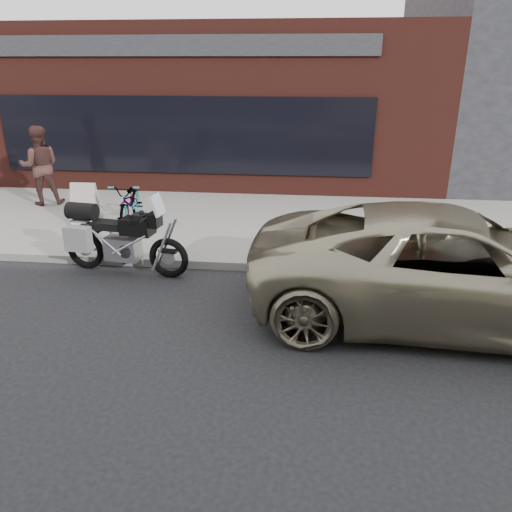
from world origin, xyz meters
TOP-DOWN VIEW (x-y plane):
  - ground at (0.00, 0.00)m, footprint 120.00×120.00m
  - near_sidewalk at (0.00, 7.00)m, footprint 44.00×6.00m
  - storefront at (-2.00, 13.98)m, footprint 14.00×10.07m
  - motorcycle at (-1.94, 3.72)m, footprint 2.34×0.78m
  - minivan at (3.50, 2.60)m, footprint 5.96×3.03m
  - bicycle_front at (-2.50, 6.05)m, footprint 0.90×1.92m
  - sandwich_sign at (-3.54, 6.04)m, footprint 0.57×0.53m
  - cafe_patron_left at (-5.25, 7.44)m, footprint 1.16×1.05m

SIDE VIEW (x-z plane):
  - ground at x=0.00m, z-range 0.00..0.00m
  - near_sidewalk at x=0.00m, z-range 0.00..0.15m
  - sandwich_sign at x=-3.54m, z-range 0.15..1.06m
  - bicycle_front at x=-2.50m, z-range 0.15..1.12m
  - motorcycle at x=-1.94m, z-range -0.10..1.39m
  - minivan at x=3.50m, z-range 0.00..1.61m
  - cafe_patron_left at x=-5.25m, z-range 0.15..2.09m
  - storefront at x=-2.00m, z-range 0.00..4.50m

